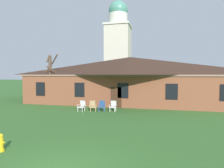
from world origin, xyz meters
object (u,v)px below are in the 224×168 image
(lawn_chair_by_porch, at_px, (82,106))
(lawn_chair_near_door, at_px, (93,106))
(lawn_chair_left_end, at_px, (102,106))
(lawn_chair_middle, at_px, (113,106))
(fire_hydrant, at_px, (1,143))

(lawn_chair_by_porch, height_order, lawn_chair_near_door, same)
(lawn_chair_near_door, distance_m, lawn_chair_left_end, 0.85)
(lawn_chair_by_porch, distance_m, lawn_chair_middle, 2.88)
(lawn_chair_near_door, height_order, lawn_chair_middle, same)
(lawn_chair_left_end, height_order, fire_hydrant, lawn_chair_left_end)
(lawn_chair_left_end, bearing_deg, lawn_chair_by_porch, -165.85)
(lawn_chair_by_porch, relative_size, fire_hydrant, 1.21)
(lawn_chair_near_door, bearing_deg, fire_hydrant, -95.02)
(lawn_chair_by_porch, xyz_separation_m, lawn_chair_near_door, (0.96, 0.25, 0.00))
(lawn_chair_by_porch, bearing_deg, fire_hydrant, -89.38)
(lawn_chair_left_end, relative_size, lawn_chair_middle, 1.00)
(lawn_chair_near_door, bearing_deg, lawn_chair_by_porch, -165.45)
(lawn_chair_middle, relative_size, fire_hydrant, 1.21)
(fire_hydrant, bearing_deg, lawn_chair_near_door, 84.98)
(lawn_chair_by_porch, relative_size, lawn_chair_left_end, 1.00)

